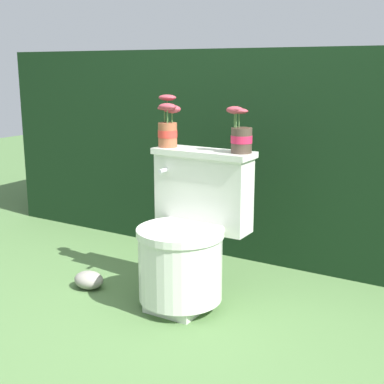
% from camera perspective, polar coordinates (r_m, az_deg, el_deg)
% --- Properties ---
extents(ground_plane, '(12.00, 12.00, 0.00)m').
position_cam_1_polar(ground_plane, '(2.70, 0.61, -12.13)').
color(ground_plane, '#4C703D').
extents(hedge_backdrop, '(3.96, 1.05, 1.26)m').
position_cam_1_polar(hedge_backdrop, '(3.61, 10.75, 4.62)').
color(hedge_backdrop, black).
rests_on(hedge_backdrop, ground).
extents(toilet, '(0.52, 0.52, 0.75)m').
position_cam_1_polar(toilet, '(2.63, -0.42, -5.10)').
color(toilet, silver).
rests_on(toilet, ground).
extents(potted_plant_left, '(0.13, 0.12, 0.26)m').
position_cam_1_polar(potted_plant_left, '(2.74, -2.58, 7.21)').
color(potted_plant_left, '#9E5638').
rests_on(potted_plant_left, toilet).
extents(potted_plant_midleft, '(0.13, 0.10, 0.22)m').
position_cam_1_polar(potted_plant_midleft, '(2.56, 5.21, 6.18)').
color(potted_plant_midleft, '#47382D').
rests_on(potted_plant_midleft, toilet).
extents(garden_stone, '(0.17, 0.13, 0.09)m').
position_cam_1_polar(garden_stone, '(2.94, -10.94, -9.19)').
color(garden_stone, gray).
rests_on(garden_stone, ground).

